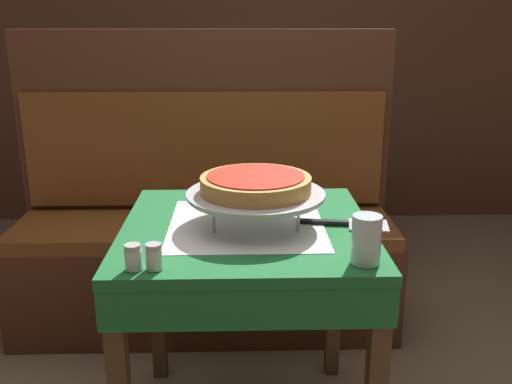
{
  "coord_description": "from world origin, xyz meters",
  "views": [
    {
      "loc": [
        -0.02,
        -1.57,
        1.31
      ],
      "look_at": [
        0.03,
        -0.03,
        0.84
      ],
      "focal_mm": 40.0,
      "sensor_mm": 36.0,
      "label": 1
    }
  ],
  "objects_px": {
    "pizza_pan_stand": "(256,196)",
    "dining_table_front": "(247,255)",
    "pepper_shaker": "(154,257)",
    "dining_table_rear": "(275,140)",
    "booth_bench": "(206,243)",
    "deep_dish_pizza": "(256,184)",
    "condiment_caddy": "(267,120)",
    "water_glass_near": "(366,239)",
    "salt_shaker": "(133,257)",
    "pizza_server": "(349,224)"
  },
  "relations": [
    {
      "from": "pizza_server",
      "to": "pizza_pan_stand",
      "type": "bearing_deg",
      "value": 176.55
    },
    {
      "from": "deep_dish_pizza",
      "to": "booth_bench",
      "type": "bearing_deg",
      "value": 104.7
    },
    {
      "from": "booth_bench",
      "to": "pepper_shaker",
      "type": "relative_size",
      "value": 25.09
    },
    {
      "from": "deep_dish_pizza",
      "to": "condiment_caddy",
      "type": "height_order",
      "value": "condiment_caddy"
    },
    {
      "from": "dining_table_front",
      "to": "dining_table_rear",
      "type": "xyz_separation_m",
      "value": [
        0.18,
        1.61,
        0.01
      ]
    },
    {
      "from": "water_glass_near",
      "to": "salt_shaker",
      "type": "bearing_deg",
      "value": -177.76
    },
    {
      "from": "pizza_server",
      "to": "deep_dish_pizza",
      "type": "bearing_deg",
      "value": 176.55
    },
    {
      "from": "pepper_shaker",
      "to": "condiment_caddy",
      "type": "relative_size",
      "value": 0.39
    },
    {
      "from": "deep_dish_pizza",
      "to": "condiment_caddy",
      "type": "xyz_separation_m",
      "value": [
        0.11,
        1.54,
        -0.08
      ]
    },
    {
      "from": "salt_shaker",
      "to": "condiment_caddy",
      "type": "distance_m",
      "value": 1.89
    },
    {
      "from": "pizza_pan_stand",
      "to": "deep_dish_pizza",
      "type": "xyz_separation_m",
      "value": [
        -0.0,
        0.0,
        0.04
      ]
    },
    {
      "from": "condiment_caddy",
      "to": "pizza_pan_stand",
      "type": "bearing_deg",
      "value": -93.93
    },
    {
      "from": "pizza_pan_stand",
      "to": "deep_dish_pizza",
      "type": "height_order",
      "value": "deep_dish_pizza"
    },
    {
      "from": "water_glass_near",
      "to": "condiment_caddy",
      "type": "height_order",
      "value": "condiment_caddy"
    },
    {
      "from": "dining_table_rear",
      "to": "booth_bench",
      "type": "relative_size",
      "value": 0.49
    },
    {
      "from": "dining_table_front",
      "to": "deep_dish_pizza",
      "type": "distance_m",
      "value": 0.22
    },
    {
      "from": "salt_shaker",
      "to": "pepper_shaker",
      "type": "height_order",
      "value": "pepper_shaker"
    },
    {
      "from": "booth_bench",
      "to": "pepper_shaker",
      "type": "xyz_separation_m",
      "value": [
        -0.06,
        -1.06,
        0.4
      ]
    },
    {
      "from": "water_glass_near",
      "to": "condiment_caddy",
      "type": "distance_m",
      "value": 1.83
    },
    {
      "from": "booth_bench",
      "to": "condiment_caddy",
      "type": "bearing_deg",
      "value": 68.81
    },
    {
      "from": "pizza_pan_stand",
      "to": "pepper_shaker",
      "type": "height_order",
      "value": "pizza_pan_stand"
    },
    {
      "from": "pizza_pan_stand",
      "to": "pepper_shaker",
      "type": "xyz_separation_m",
      "value": [
        -0.25,
        -0.31,
        -0.06
      ]
    },
    {
      "from": "pizza_pan_stand",
      "to": "dining_table_front",
      "type": "bearing_deg",
      "value": 178.38
    },
    {
      "from": "deep_dish_pizza",
      "to": "condiment_caddy",
      "type": "relative_size",
      "value": 1.92
    },
    {
      "from": "dining_table_rear",
      "to": "condiment_caddy",
      "type": "xyz_separation_m",
      "value": [
        -0.05,
        -0.07,
        0.13
      ]
    },
    {
      "from": "booth_bench",
      "to": "condiment_caddy",
      "type": "relative_size",
      "value": 9.72
    },
    {
      "from": "deep_dish_pizza",
      "to": "salt_shaker",
      "type": "xyz_separation_m",
      "value": [
        -0.3,
        -0.31,
        -0.09
      ]
    },
    {
      "from": "dining_table_front",
      "to": "salt_shaker",
      "type": "height_order",
      "value": "salt_shaker"
    },
    {
      "from": "deep_dish_pizza",
      "to": "salt_shaker",
      "type": "relative_size",
      "value": 5.04
    },
    {
      "from": "pizza_pan_stand",
      "to": "water_glass_near",
      "type": "bearing_deg",
      "value": -47.31
    },
    {
      "from": "pepper_shaker",
      "to": "dining_table_front",
      "type": "bearing_deg",
      "value": 53.74
    },
    {
      "from": "deep_dish_pizza",
      "to": "pepper_shaker",
      "type": "relative_size",
      "value": 4.95
    },
    {
      "from": "dining_table_rear",
      "to": "pizza_pan_stand",
      "type": "xyz_separation_m",
      "value": [
        -0.15,
        -1.61,
        0.17
      ]
    },
    {
      "from": "water_glass_near",
      "to": "pepper_shaker",
      "type": "height_order",
      "value": "water_glass_near"
    },
    {
      "from": "pizza_server",
      "to": "salt_shaker",
      "type": "height_order",
      "value": "salt_shaker"
    },
    {
      "from": "booth_bench",
      "to": "condiment_caddy",
      "type": "height_order",
      "value": "booth_bench"
    },
    {
      "from": "booth_bench",
      "to": "pizza_server",
      "type": "relative_size",
      "value": 6.21
    },
    {
      "from": "pizza_pan_stand",
      "to": "deep_dish_pizza",
      "type": "distance_m",
      "value": 0.04
    },
    {
      "from": "dining_table_rear",
      "to": "condiment_caddy",
      "type": "bearing_deg",
      "value": -123.37
    },
    {
      "from": "booth_bench",
      "to": "dining_table_front",
      "type": "bearing_deg",
      "value": -77.24
    },
    {
      "from": "dining_table_front",
      "to": "dining_table_rear",
      "type": "height_order",
      "value": "dining_table_rear"
    },
    {
      "from": "dining_table_rear",
      "to": "pizza_server",
      "type": "xyz_separation_m",
      "value": [
        0.12,
        -1.63,
        0.09
      ]
    },
    {
      "from": "deep_dish_pizza",
      "to": "water_glass_near",
      "type": "relative_size",
      "value": 2.61
    },
    {
      "from": "booth_bench",
      "to": "pepper_shaker",
      "type": "height_order",
      "value": "booth_bench"
    },
    {
      "from": "booth_bench",
      "to": "water_glass_near",
      "type": "relative_size",
      "value": 13.21
    },
    {
      "from": "pizza_pan_stand",
      "to": "pizza_server",
      "type": "xyz_separation_m",
      "value": [
        0.27,
        -0.02,
        -0.08
      ]
    },
    {
      "from": "pizza_pan_stand",
      "to": "salt_shaker",
      "type": "distance_m",
      "value": 0.43
    },
    {
      "from": "dining_table_front",
      "to": "condiment_caddy",
      "type": "xyz_separation_m",
      "value": [
        0.13,
        1.53,
        0.14
      ]
    },
    {
      "from": "pizza_server",
      "to": "pepper_shaker",
      "type": "bearing_deg",
      "value": -151.04
    },
    {
      "from": "pizza_pan_stand",
      "to": "condiment_caddy",
      "type": "distance_m",
      "value": 1.54
    }
  ]
}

